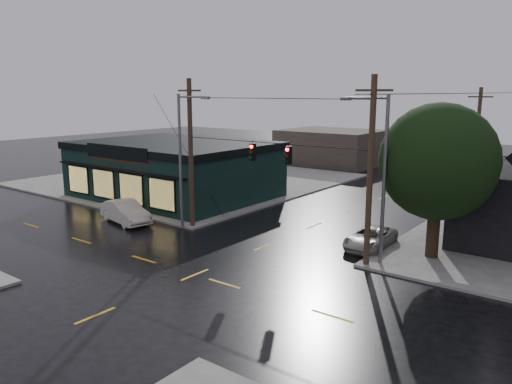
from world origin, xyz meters
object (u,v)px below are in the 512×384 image
Objects in this scene: utility_pole_ne at (366,266)px; corner_tree at (438,162)px; suv_silver at (370,238)px; utility_pole_nw at (193,228)px; sedan_cream at (125,212)px.

corner_tree is at bearing 54.41° from utility_pole_ne.
utility_pole_nw is at bearing -167.30° from suv_silver.
utility_pole_ne is at bearing 0.00° from utility_pole_nw.
utility_pole_nw and utility_pole_ne have the same top height.
suv_silver is (11.78, 3.19, 0.63)m from utility_pole_nw.
suv_silver is at bearing -177.26° from corner_tree.
utility_pole_ne is 17.88m from sedan_cream.
utility_pole_ne is 3.47m from suv_silver.
sedan_cream reaches higher than suv_silver.
corner_tree reaches higher than sedan_cream.
sedan_cream is at bearing -157.38° from utility_pole_nw.
sedan_cream is (-17.75, -1.98, 0.81)m from utility_pole_ne.
sedan_cream is at bearing -173.63° from utility_pole_ne.
suv_silver is (-1.22, 3.19, 0.63)m from utility_pole_ne.
corner_tree is at bearing 12.32° from utility_pole_nw.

